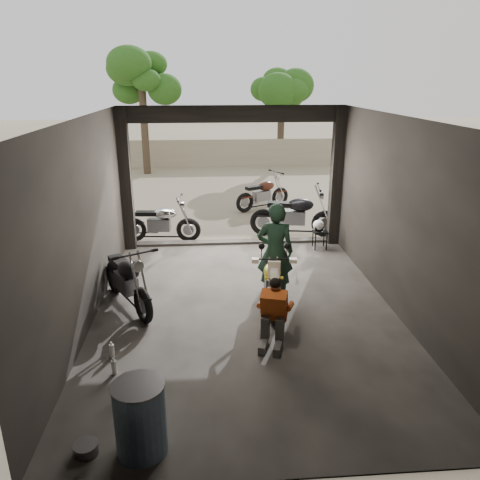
{
  "coord_description": "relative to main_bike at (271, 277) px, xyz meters",
  "views": [
    {
      "loc": [
        -0.64,
        -7.02,
        3.75
      ],
      "look_at": [
        -0.05,
        0.6,
        1.1
      ],
      "focal_mm": 35.0,
      "sensor_mm": 36.0,
      "label": 1
    }
  ],
  "objects": [
    {
      "name": "ground",
      "position": [
        -0.46,
        -0.24,
        -0.54
      ],
      "size": [
        80.0,
        80.0,
        0.0
      ],
      "primitive_type": "plane",
      "color": "#7A6D56",
      "rests_on": "ground"
    },
    {
      "name": "garage",
      "position": [
        -0.46,
        0.3,
        0.74
      ],
      "size": [
        7.0,
        7.13,
        3.2
      ],
      "color": "#2D2B28",
      "rests_on": "ground"
    },
    {
      "name": "boundary_wall",
      "position": [
        -0.46,
        13.76,
        0.06
      ],
      "size": [
        18.0,
        0.3,
        1.2
      ],
      "primitive_type": "cube",
      "color": "gray",
      "rests_on": "ground"
    },
    {
      "name": "tree_left",
      "position": [
        -3.46,
        12.26,
        3.44
      ],
      "size": [
        2.2,
        2.2,
        5.6
      ],
      "color": "#382B1E",
      "rests_on": "ground"
    },
    {
      "name": "tree_right",
      "position": [
        2.34,
        13.76,
        3.02
      ],
      "size": [
        2.2,
        2.2,
        5.0
      ],
      "color": "#382B1E",
      "rests_on": "ground"
    },
    {
      "name": "main_bike",
      "position": [
        0.0,
        0.0,
        0.0
      ],
      "size": [
        0.79,
        1.67,
        1.08
      ],
      "primitive_type": null,
      "rotation": [
        0.0,
        0.0,
        -0.08
      ],
      "color": "white",
      "rests_on": "ground"
    },
    {
      "name": "left_bike",
      "position": [
        -2.46,
        0.16,
        0.03
      ],
      "size": [
        1.45,
        1.82,
        1.15
      ],
      "primitive_type": null,
      "rotation": [
        0.0,
        0.0,
        0.51
      ],
      "color": "black",
      "rests_on": "ground"
    },
    {
      "name": "outside_bike_a",
      "position": [
        -2.17,
        3.57,
        0.02
      ],
      "size": [
        1.71,
        0.83,
        1.12
      ],
      "primitive_type": null,
      "rotation": [
        0.0,
        0.0,
        1.48
      ],
      "color": "black",
      "rests_on": "ground"
    },
    {
      "name": "outside_bike_b",
      "position": [
        0.64,
        6.33,
        0.01
      ],
      "size": [
        1.76,
        1.38,
        1.11
      ],
      "primitive_type": null,
      "rotation": [
        0.0,
        0.0,
        2.07
      ],
      "color": "#471C11",
      "rests_on": "ground"
    },
    {
      "name": "outside_bike_c",
      "position": [
        1.1,
        3.7,
        0.11
      ],
      "size": [
        2.02,
        1.09,
        1.3
      ],
      "primitive_type": null,
      "rotation": [
        0.0,
        0.0,
        1.41
      ],
      "color": "black",
      "rests_on": "ground"
    },
    {
      "name": "rider",
      "position": [
        0.1,
        0.3,
        0.34
      ],
      "size": [
        0.71,
        0.53,
        1.77
      ],
      "primitive_type": "imported",
      "rotation": [
        0.0,
        0.0,
        2.97
      ],
      "color": "black",
      "rests_on": "ground"
    },
    {
      "name": "mechanic",
      "position": [
        -0.16,
        -1.28,
        -0.05
      ],
      "size": [
        0.68,
        0.8,
        0.99
      ],
      "primitive_type": null,
      "rotation": [
        0.0,
        0.0,
        -0.3
      ],
      "color": "orange",
      "rests_on": "ground"
    },
    {
      "name": "stool",
      "position": [
        1.52,
        2.76,
        -0.17
      ],
      "size": [
        0.32,
        0.32,
        0.44
      ],
      "rotation": [
        0.0,
        0.0,
        0.44
      ],
      "color": "black",
      "rests_on": "ground"
    },
    {
      "name": "helmet",
      "position": [
        1.48,
        2.8,
        0.02
      ],
      "size": [
        0.27,
        0.28,
        0.24
      ],
      "primitive_type": "ellipsoid",
      "rotation": [
        0.0,
        0.0,
        -0.03
      ],
      "color": "white",
      "rests_on": "stool"
    },
    {
      "name": "oil_drum",
      "position": [
        -1.82,
        -3.24,
        -0.13
      ],
      "size": [
        0.55,
        0.55,
        0.83
      ],
      "primitive_type": "cylinder",
      "rotation": [
        0.0,
        0.0,
        0.03
      ],
      "color": "slate",
      "rests_on": "ground"
    },
    {
      "name": "sign_post",
      "position": [
        2.95,
        3.36,
        0.86
      ],
      "size": [
        0.7,
        0.08,
        2.11
      ],
      "rotation": [
        0.0,
        0.0,
        -0.03
      ],
      "color": "black",
      "rests_on": "ground"
    }
  ]
}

